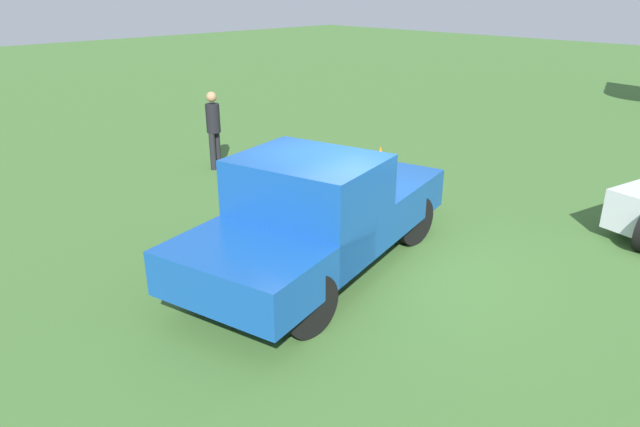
% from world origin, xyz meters
% --- Properties ---
extents(ground_plane, '(80.00, 80.00, 0.00)m').
position_xyz_m(ground_plane, '(0.00, 0.00, 0.00)').
color(ground_plane, '#3D662D').
extents(pickup_truck, '(5.30, 3.06, 1.84)m').
position_xyz_m(pickup_truck, '(0.53, -0.44, 0.96)').
color(pickup_truck, black).
rests_on(pickup_truck, ground_plane).
extents(person_bystander, '(0.41, 0.41, 1.81)m').
position_xyz_m(person_bystander, '(-1.43, -5.84, 1.03)').
color(person_bystander, black).
rests_on(person_bystander, ground_plane).
extents(traffic_cone, '(0.32, 0.32, 0.55)m').
position_xyz_m(traffic_cone, '(-4.17, -3.10, 0.28)').
color(traffic_cone, orange).
rests_on(traffic_cone, ground_plane).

